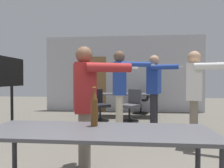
{
  "coord_description": "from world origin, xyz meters",
  "views": [
    {
      "loc": [
        0.26,
        -1.33,
        1.19
      ],
      "look_at": [
        -0.11,
        2.72,
        1.1
      ],
      "focal_mm": 32.0,
      "sensor_mm": 36.0,
      "label": 1
    }
  ],
  "objects_px": {
    "person_far_watching": "(195,89)",
    "office_chair_mid_tucked": "(131,107)",
    "beer_bottle": "(94,108)",
    "person_left_plaid": "(120,84)",
    "office_chair_side_rolled": "(143,101)",
    "person_near_casual": "(85,97)",
    "office_chair_far_left": "(99,106)",
    "tv_screen": "(12,87)",
    "person_center_tall": "(155,85)"
  },
  "relations": [
    {
      "from": "person_far_watching",
      "to": "beer_bottle",
      "type": "distance_m",
      "value": 2.38
    },
    {
      "from": "person_left_plaid",
      "to": "office_chair_side_rolled",
      "type": "xyz_separation_m",
      "value": [
        0.66,
        2.83,
        -0.64
      ]
    },
    {
      "from": "person_center_tall",
      "to": "person_near_casual",
      "type": "distance_m",
      "value": 2.55
    },
    {
      "from": "person_center_tall",
      "to": "office_chair_mid_tucked",
      "type": "xyz_separation_m",
      "value": [
        -0.55,
        0.92,
        -0.64
      ]
    },
    {
      "from": "office_chair_far_left",
      "to": "tv_screen",
      "type": "bearing_deg",
      "value": 2.31
    },
    {
      "from": "office_chair_far_left",
      "to": "office_chair_mid_tucked",
      "type": "relative_size",
      "value": 1.0
    },
    {
      "from": "person_near_casual",
      "to": "beer_bottle",
      "type": "distance_m",
      "value": 0.68
    },
    {
      "from": "office_chair_side_rolled",
      "to": "person_left_plaid",
      "type": "bearing_deg",
      "value": -178.5
    },
    {
      "from": "tv_screen",
      "to": "person_left_plaid",
      "type": "relative_size",
      "value": 0.94
    },
    {
      "from": "office_chair_mid_tucked",
      "to": "beer_bottle",
      "type": "bearing_deg",
      "value": 121.24
    },
    {
      "from": "person_near_casual",
      "to": "person_far_watching",
      "type": "bearing_deg",
      "value": 106.08
    },
    {
      "from": "person_near_casual",
      "to": "office_chair_far_left",
      "type": "relative_size",
      "value": 1.79
    },
    {
      "from": "person_near_casual",
      "to": "office_chair_far_left",
      "type": "xyz_separation_m",
      "value": [
        -0.33,
        3.21,
        -0.55
      ]
    },
    {
      "from": "person_left_plaid",
      "to": "person_near_casual",
      "type": "bearing_deg",
      "value": -22.93
    },
    {
      "from": "person_center_tall",
      "to": "person_left_plaid",
      "type": "distance_m",
      "value": 0.99
    },
    {
      "from": "person_far_watching",
      "to": "beer_bottle",
      "type": "xyz_separation_m",
      "value": [
        -1.51,
        -1.84,
        -0.1
      ]
    },
    {
      "from": "person_left_plaid",
      "to": "person_far_watching",
      "type": "bearing_deg",
      "value": 59.84
    },
    {
      "from": "person_far_watching",
      "to": "beer_bottle",
      "type": "bearing_deg",
      "value": -22.05
    },
    {
      "from": "person_left_plaid",
      "to": "office_chair_far_left",
      "type": "xyz_separation_m",
      "value": [
        -0.7,
        1.52,
        -0.68
      ]
    },
    {
      "from": "person_center_tall",
      "to": "office_chair_side_rolled",
      "type": "distance_m",
      "value": 2.33
    },
    {
      "from": "person_near_casual",
      "to": "person_left_plaid",
      "type": "bearing_deg",
      "value": 149.48
    },
    {
      "from": "person_far_watching",
      "to": "office_chair_mid_tucked",
      "type": "xyz_separation_m",
      "value": [
        -1.14,
        1.99,
        -0.6
      ]
    },
    {
      "from": "person_near_casual",
      "to": "beer_bottle",
      "type": "bearing_deg",
      "value": 1.64
    },
    {
      "from": "beer_bottle",
      "to": "person_far_watching",
      "type": "bearing_deg",
      "value": 50.57
    },
    {
      "from": "person_near_casual",
      "to": "person_left_plaid",
      "type": "distance_m",
      "value": 1.73
    },
    {
      "from": "person_center_tall",
      "to": "person_far_watching",
      "type": "height_order",
      "value": "person_center_tall"
    },
    {
      "from": "tv_screen",
      "to": "office_chair_side_rolled",
      "type": "bearing_deg",
      "value": -48.28
    },
    {
      "from": "tv_screen",
      "to": "office_chair_far_left",
      "type": "relative_size",
      "value": 1.87
    },
    {
      "from": "office_chair_mid_tucked",
      "to": "beer_bottle",
      "type": "relative_size",
      "value": 2.41
    },
    {
      "from": "office_chair_side_rolled",
      "to": "person_near_casual",
      "type": "bearing_deg",
      "value": -178.09
    },
    {
      "from": "person_left_plaid",
      "to": "office_chair_mid_tucked",
      "type": "bearing_deg",
      "value": 160.03
    },
    {
      "from": "office_chair_far_left",
      "to": "office_chair_mid_tucked",
      "type": "height_order",
      "value": "office_chair_mid_tucked"
    },
    {
      "from": "office_chair_side_rolled",
      "to": "beer_bottle",
      "type": "distance_m",
      "value": 5.24
    },
    {
      "from": "person_near_casual",
      "to": "person_left_plaid",
      "type": "height_order",
      "value": "person_left_plaid"
    },
    {
      "from": "tv_screen",
      "to": "office_chair_side_rolled",
      "type": "height_order",
      "value": "tv_screen"
    },
    {
      "from": "office_chair_mid_tucked",
      "to": "beer_bottle",
      "type": "distance_m",
      "value": 3.88
    },
    {
      "from": "person_center_tall",
      "to": "office_chair_far_left",
      "type": "bearing_deg",
      "value": -102.92
    },
    {
      "from": "office_chair_mid_tucked",
      "to": "office_chair_far_left",
      "type": "bearing_deg",
      "value": 35.86
    },
    {
      "from": "person_center_tall",
      "to": "person_near_casual",
      "type": "height_order",
      "value": "person_center_tall"
    },
    {
      "from": "office_chair_far_left",
      "to": "office_chair_mid_tucked",
      "type": "xyz_separation_m",
      "value": [
        0.94,
        -0.01,
        0.0
      ]
    },
    {
      "from": "tv_screen",
      "to": "person_center_tall",
      "type": "relative_size",
      "value": 0.95
    },
    {
      "from": "beer_bottle",
      "to": "person_near_casual",
      "type": "bearing_deg",
      "value": 110.06
    },
    {
      "from": "person_left_plaid",
      "to": "beer_bottle",
      "type": "height_order",
      "value": "person_left_plaid"
    },
    {
      "from": "beer_bottle",
      "to": "person_left_plaid",
      "type": "bearing_deg",
      "value": 86.85
    },
    {
      "from": "office_chair_mid_tucked",
      "to": "beer_bottle",
      "type": "xyz_separation_m",
      "value": [
        -0.37,
        -3.83,
        0.5
      ]
    },
    {
      "from": "person_left_plaid",
      "to": "office_chair_far_left",
      "type": "height_order",
      "value": "person_left_plaid"
    },
    {
      "from": "office_chair_far_left",
      "to": "office_chair_side_rolled",
      "type": "distance_m",
      "value": 1.89
    },
    {
      "from": "person_near_casual",
      "to": "office_chair_far_left",
      "type": "height_order",
      "value": "person_near_casual"
    },
    {
      "from": "person_center_tall",
      "to": "office_chair_side_rolled",
      "type": "relative_size",
      "value": 1.86
    },
    {
      "from": "person_far_watching",
      "to": "office_chair_mid_tucked",
      "type": "distance_m",
      "value": 2.38
    }
  ]
}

